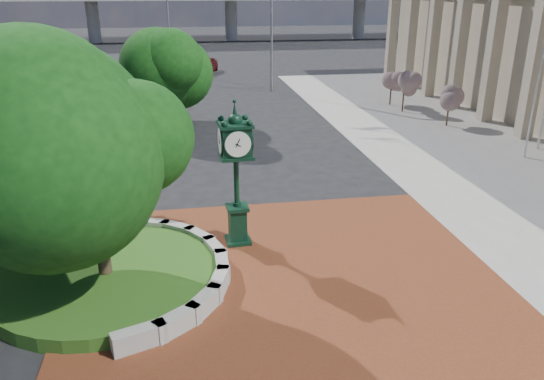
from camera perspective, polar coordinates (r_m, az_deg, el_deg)
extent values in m
plane|color=black|center=(15.69, 1.26, -8.58)|extent=(200.00, 200.00, 0.00)
cube|color=maroon|center=(14.83, 1.99, -10.39)|extent=(12.00, 12.00, 0.04)
cube|color=#9E9B93|center=(12.87, -14.07, -15.24)|extent=(1.29, 0.76, 0.54)
cube|color=#9E9B93|center=(13.19, -10.14, -13.89)|extent=(1.20, 1.04, 0.54)
cube|color=#9E9B93|center=(13.77, -7.27, -12.07)|extent=(1.00, 1.22, 0.54)
cube|color=#9E9B93|center=(14.52, -5.71, -10.09)|extent=(0.71, 1.30, 0.54)
cube|color=#9E9B93|center=(15.36, -5.41, -8.21)|extent=(0.35, 1.25, 0.54)
cube|color=#9E9B93|center=(16.20, -6.20, -6.59)|extent=(0.71, 1.30, 0.54)
cube|color=#9E9B93|center=(16.97, -7.84, -5.33)|extent=(1.00, 1.22, 0.54)
cube|color=#9E9B93|center=(17.61, -10.11, -4.45)|extent=(1.20, 1.04, 0.54)
cube|color=#9E9B93|center=(18.08, -12.82, -3.96)|extent=(1.29, 0.76, 0.54)
cylinder|color=#1F4C15|center=(15.57, -17.37, -9.04)|extent=(6.10, 6.10, 0.40)
cylinder|color=#9E9B93|center=(84.45, -18.67, 16.81)|extent=(1.80, 1.80, 6.00)
cylinder|color=#9E9B93|center=(83.87, -4.42, 17.77)|extent=(1.80, 1.80, 6.00)
cylinder|color=#9E9B93|center=(87.95, 9.33, 17.72)|extent=(1.80, 1.80, 6.00)
cylinder|color=#38281C|center=(15.16, -17.73, -6.14)|extent=(0.36, 0.36, 2.17)
sphere|color=#103A10|center=(14.19, -18.91, 3.42)|extent=(5.20, 5.20, 5.20)
cylinder|color=#38281C|center=(32.15, -11.87, 8.43)|extent=(0.36, 0.36, 1.92)
sphere|color=#103A10|center=(31.74, -12.18, 12.45)|extent=(4.40, 4.40, 4.40)
cube|color=black|center=(17.24, -3.68, -5.44)|extent=(0.82, 0.82, 0.15)
cube|color=black|center=(16.98, -3.72, -3.62)|extent=(0.56, 0.56, 1.07)
cube|color=black|center=(16.75, -3.77, -1.88)|extent=(0.72, 0.72, 0.12)
cylinder|color=black|center=(16.43, -3.84, 0.95)|extent=(0.16, 0.16, 1.65)
cube|color=black|center=(16.02, -3.96, 5.38)|extent=(0.92, 0.92, 0.87)
cylinder|color=white|center=(15.59, -3.69, 4.94)|extent=(0.78, 0.11, 0.77)
cylinder|color=white|center=(16.46, -4.21, 5.80)|extent=(0.78, 0.11, 0.77)
cylinder|color=white|center=(15.96, -5.57, 5.27)|extent=(0.11, 0.78, 0.77)
cylinder|color=white|center=(16.10, -2.35, 5.49)|extent=(0.11, 0.78, 0.77)
sphere|color=black|center=(15.87, -4.01, 7.47)|extent=(0.43, 0.43, 0.43)
cone|color=black|center=(15.80, -4.04, 8.59)|extent=(0.17, 0.17, 0.48)
imported|color=#4B0A0E|center=(52.44, -7.06, 13.20)|extent=(2.64, 4.44, 1.41)
cylinder|color=silver|center=(27.55, 26.93, 11.88)|extent=(0.11, 0.11, 8.82)
cylinder|color=slate|center=(41.88, -0.04, 17.23)|extent=(0.18, 0.18, 9.90)
cylinder|color=slate|center=(53.41, -11.08, 17.35)|extent=(0.16, 0.16, 9.25)
cylinder|color=#38281C|center=(33.15, 18.35, 7.54)|extent=(0.10, 0.10, 1.20)
sphere|color=#B35999|center=(32.95, 18.55, 9.23)|extent=(1.20, 1.20, 1.20)
cylinder|color=#38281C|center=(36.24, 13.89, 9.08)|extent=(0.10, 0.10, 1.20)
sphere|color=#B35999|center=(36.05, 14.03, 10.63)|extent=(1.20, 1.20, 1.20)
cylinder|color=#38281C|center=(38.23, 12.61, 9.79)|extent=(0.10, 0.10, 1.20)
sphere|color=#B35999|center=(38.05, 12.73, 11.26)|extent=(1.20, 1.20, 1.20)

